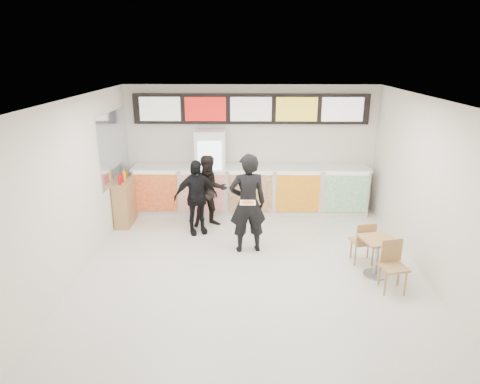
{
  "coord_description": "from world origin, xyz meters",
  "views": [
    {
      "loc": [
        -0.08,
        -6.67,
        3.71
      ],
      "look_at": [
        -0.22,
        1.2,
        1.13
      ],
      "focal_mm": 32.0,
      "sensor_mm": 36.0,
      "label": 1
    }
  ],
  "objects_px": {
    "drinks_fridge": "(211,172)",
    "customer_mid": "(196,197)",
    "condiment_ledge": "(125,202)",
    "customer_main": "(248,203)",
    "cafe_table": "(378,250)",
    "customer_left": "(210,192)",
    "service_counter": "(250,190)"
  },
  "relations": [
    {
      "from": "service_counter",
      "to": "cafe_table",
      "type": "relative_size",
      "value": 3.8
    },
    {
      "from": "customer_left",
      "to": "cafe_table",
      "type": "bearing_deg",
      "value": -56.38
    },
    {
      "from": "drinks_fridge",
      "to": "customer_mid",
      "type": "xyz_separation_m",
      "value": [
        -0.22,
        -1.29,
        -0.2
      ]
    },
    {
      "from": "condiment_ledge",
      "to": "customer_mid",
      "type": "bearing_deg",
      "value": -16.75
    },
    {
      "from": "drinks_fridge",
      "to": "customer_mid",
      "type": "relative_size",
      "value": 1.24
    },
    {
      "from": "customer_main",
      "to": "condiment_ledge",
      "type": "height_order",
      "value": "customer_main"
    },
    {
      "from": "customer_mid",
      "to": "customer_left",
      "type": "bearing_deg",
      "value": 34.74
    },
    {
      "from": "customer_main",
      "to": "condiment_ledge",
      "type": "distance_m",
      "value": 3.1
    },
    {
      "from": "customer_mid",
      "to": "customer_main",
      "type": "bearing_deg",
      "value": -58.78
    },
    {
      "from": "customer_main",
      "to": "cafe_table",
      "type": "xyz_separation_m",
      "value": [
        2.23,
        -0.96,
        -0.49
      ]
    },
    {
      "from": "customer_mid",
      "to": "condiment_ledge",
      "type": "xyz_separation_m",
      "value": [
        -1.66,
        0.5,
        -0.3
      ]
    },
    {
      "from": "customer_main",
      "to": "cafe_table",
      "type": "bearing_deg",
      "value": 146.74
    },
    {
      "from": "drinks_fridge",
      "to": "customer_mid",
      "type": "bearing_deg",
      "value": -99.78
    },
    {
      "from": "customer_main",
      "to": "customer_left",
      "type": "height_order",
      "value": "customer_main"
    },
    {
      "from": "customer_main",
      "to": "customer_mid",
      "type": "distance_m",
      "value": 1.39
    },
    {
      "from": "customer_left",
      "to": "drinks_fridge",
      "type": "bearing_deg",
      "value": 71.66
    },
    {
      "from": "customer_left",
      "to": "service_counter",
      "type": "bearing_deg",
      "value": 23.84
    },
    {
      "from": "customer_mid",
      "to": "cafe_table",
      "type": "distance_m",
      "value": 3.79
    },
    {
      "from": "customer_left",
      "to": "customer_mid",
      "type": "xyz_separation_m",
      "value": [
        -0.26,
        -0.38,
        -0.0
      ]
    },
    {
      "from": "cafe_table",
      "to": "drinks_fridge",
      "type": "bearing_deg",
      "value": 121.51
    },
    {
      "from": "cafe_table",
      "to": "condiment_ledge",
      "type": "xyz_separation_m",
      "value": [
        -4.99,
        2.3,
        0.02
      ]
    },
    {
      "from": "customer_main",
      "to": "cafe_table",
      "type": "relative_size",
      "value": 1.33
    },
    {
      "from": "customer_left",
      "to": "customer_main",
      "type": "bearing_deg",
      "value": -76.82
    },
    {
      "from": "drinks_fridge",
      "to": "customer_left",
      "type": "xyz_separation_m",
      "value": [
        0.04,
        -0.9,
        -0.2
      ]
    },
    {
      "from": "customer_left",
      "to": "condiment_ledge",
      "type": "xyz_separation_m",
      "value": [
        -1.92,
        0.12,
        -0.3
      ]
    },
    {
      "from": "service_counter",
      "to": "condiment_ledge",
      "type": "distance_m",
      "value": 2.92
    },
    {
      "from": "service_counter",
      "to": "customer_mid",
      "type": "distance_m",
      "value": 1.73
    },
    {
      "from": "service_counter",
      "to": "drinks_fridge",
      "type": "bearing_deg",
      "value": 179.01
    },
    {
      "from": "drinks_fridge",
      "to": "customer_main",
      "type": "xyz_separation_m",
      "value": [
        0.87,
        -2.13,
        -0.03
      ]
    },
    {
      "from": "drinks_fridge",
      "to": "condiment_ledge",
      "type": "height_order",
      "value": "drinks_fridge"
    },
    {
      "from": "customer_left",
      "to": "condiment_ledge",
      "type": "distance_m",
      "value": 1.95
    },
    {
      "from": "condiment_ledge",
      "to": "drinks_fridge",
      "type": "bearing_deg",
      "value": 22.64
    }
  ]
}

